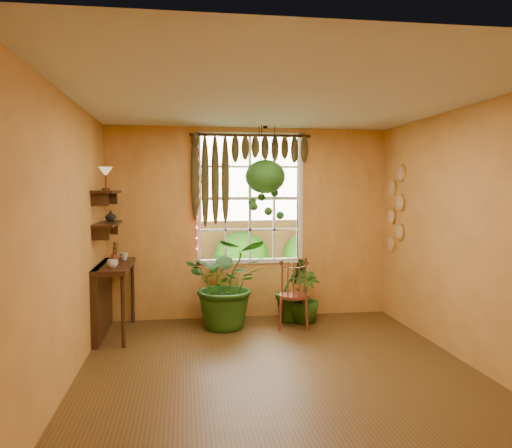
{
  "coord_description": "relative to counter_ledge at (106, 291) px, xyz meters",
  "views": [
    {
      "loc": [
        -0.93,
        -4.77,
        1.83
      ],
      "look_at": [
        -0.07,
        1.15,
        1.41
      ],
      "focal_mm": 35.0,
      "sensor_mm": 36.0,
      "label": 1
    }
  ],
  "objects": [
    {
      "name": "potted_plant_left",
      "position": [
        1.54,
        0.1,
        0.05
      ],
      "size": [
        1.14,
        1.01,
        1.2
      ],
      "primitive_type": "imported",
      "rotation": [
        0.0,
        0.0,
        -0.07
      ],
      "color": "#1E4612",
      "rests_on": "floor"
    },
    {
      "name": "cup_a",
      "position": [
        0.13,
        -0.33,
        0.4
      ],
      "size": [
        0.14,
        0.14,
        0.1
      ],
      "primitive_type": "imported",
      "rotation": [
        0.0,
        0.0,
        0.09
      ],
      "color": "silver",
      "rests_on": "counter_ledge"
    },
    {
      "name": "wall_right",
      "position": [
        3.91,
        -1.6,
        0.8
      ],
      "size": [
        0.0,
        4.5,
        4.5
      ],
      "primitive_type": "plane",
      "rotation": [
        1.57,
        0.0,
        -1.57
      ],
      "color": "#E7A74F",
      "rests_on": "floor"
    },
    {
      "name": "hanging_basket",
      "position": [
        2.09,
        0.44,
        1.39
      ],
      "size": [
        0.55,
        0.55,
        1.31
      ],
      "color": "black",
      "rests_on": "ceiling"
    },
    {
      "name": "shelf_lower",
      "position": [
        0.03,
        0.0,
        0.85
      ],
      "size": [
        0.25,
        0.9,
        0.04
      ],
      "primitive_type": "cube",
      "color": "#34210E",
      "rests_on": "wall_left"
    },
    {
      "name": "counter_ledge",
      "position": [
        0.0,
        0.0,
        0.0
      ],
      "size": [
        0.4,
        1.2,
        0.9
      ],
      "color": "#34210E",
      "rests_on": "floor"
    },
    {
      "name": "string_lights",
      "position": [
        1.15,
        0.59,
        1.2
      ],
      "size": [
        0.03,
        0.03,
        1.54
      ],
      "primitive_type": null,
      "color": "#FF2633",
      "rests_on": "window"
    },
    {
      "name": "window",
      "position": [
        1.91,
        0.68,
        1.15
      ],
      "size": [
        1.52,
        0.1,
        1.86
      ],
      "color": "white",
      "rests_on": "wall_back"
    },
    {
      "name": "potted_plant_mid",
      "position": [
        2.46,
        0.33,
        -0.11
      ],
      "size": [
        0.6,
        0.55,
        0.89
      ],
      "primitive_type": "imported",
      "rotation": [
        0.0,
        0.0,
        0.38
      ],
      "color": "#1E4612",
      "rests_on": "floor"
    },
    {
      "name": "wall_left",
      "position": [
        -0.09,
        -1.6,
        0.8
      ],
      "size": [
        0.0,
        4.5,
        4.5
      ],
      "primitive_type": "plane",
      "rotation": [
        1.57,
        0.0,
        1.57
      ],
      "color": "#E7A74F",
      "rests_on": "floor"
    },
    {
      "name": "wall_plates",
      "position": [
        3.89,
        0.19,
        1.0
      ],
      "size": [
        0.04,
        0.32,
        1.1
      ],
      "primitive_type": null,
      "color": "#FEF6CF",
      "rests_on": "wall_right"
    },
    {
      "name": "ceiling",
      "position": [
        1.91,
        -1.6,
        2.15
      ],
      "size": [
        4.5,
        4.5,
        0.0
      ],
      "primitive_type": "plane",
      "rotation": [
        3.14,
        0.0,
        0.0
      ],
      "color": "silver",
      "rests_on": "wall_back"
    },
    {
      "name": "valance_vine",
      "position": [
        1.82,
        0.56,
        1.73
      ],
      "size": [
        1.7,
        0.12,
        1.1
      ],
      "color": "#34210E",
      "rests_on": "window"
    },
    {
      "name": "shelf_vase",
      "position": [
        0.04,
        0.26,
        0.94
      ],
      "size": [
        0.18,
        0.18,
        0.14
      ],
      "primitive_type": "imported",
      "rotation": [
        0.0,
        0.0,
        0.41
      ],
      "color": "#B2AD99",
      "rests_on": "shelf_lower"
    },
    {
      "name": "backyard",
      "position": [
        2.15,
        5.27,
        0.73
      ],
      "size": [
        14.0,
        10.0,
        12.0
      ],
      "color": "#1F5819",
      "rests_on": "ground"
    },
    {
      "name": "floor",
      "position": [
        1.91,
        -1.6,
        -0.55
      ],
      "size": [
        4.5,
        4.5,
        0.0
      ],
      "primitive_type": "plane",
      "color": "brown",
      "rests_on": "ground"
    },
    {
      "name": "potted_plant_right",
      "position": [
        2.6,
        0.22,
        -0.19
      ],
      "size": [
        0.53,
        0.53,
        0.73
      ],
      "primitive_type": "imported",
      "rotation": [
        0.0,
        0.0,
        0.35
      ],
      "color": "#1E4612",
      "rests_on": "floor"
    },
    {
      "name": "wall_back",
      "position": [
        1.91,
        0.65,
        0.8
      ],
      "size": [
        4.0,
        0.0,
        4.0
      ],
      "primitive_type": "plane",
      "rotation": [
        1.57,
        0.0,
        0.0
      ],
      "color": "#E7A74F",
      "rests_on": "floor"
    },
    {
      "name": "shelf_upper",
      "position": [
        0.03,
        0.0,
        1.25
      ],
      "size": [
        0.25,
        0.9,
        0.04
      ],
      "primitive_type": "cube",
      "color": "#34210E",
      "rests_on": "wall_left"
    },
    {
      "name": "cup_b",
      "position": [
        0.19,
        0.32,
        0.4
      ],
      "size": [
        0.13,
        0.13,
        0.1
      ],
      "primitive_type": "imported",
      "rotation": [
        0.0,
        0.0,
        0.26
      ],
      "color": "beige",
      "rests_on": "counter_ledge"
    },
    {
      "name": "tiffany_lamp",
      "position": [
        0.05,
        -0.17,
        1.47
      ],
      "size": [
        0.17,
        0.17,
        0.28
      ],
      "color": "#543418",
      "rests_on": "shelf_upper"
    },
    {
      "name": "windsor_chair",
      "position": [
        2.4,
        -0.04,
        -0.24
      ],
      "size": [
        0.49,
        0.51,
        1.09
      ],
      "rotation": [
        0.0,
        0.0,
        -0.24
      ],
      "color": "maroon",
      "rests_on": "floor"
    },
    {
      "name": "brush_jar",
      "position": [
        0.11,
        0.04,
        0.48
      ],
      "size": [
        0.09,
        0.09,
        0.34
      ],
      "color": "brown",
      "rests_on": "counter_ledge"
    }
  ]
}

